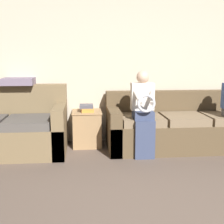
# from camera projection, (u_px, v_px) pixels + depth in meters

# --- Properties ---
(wall_back) EXTENTS (7.56, 0.06, 2.55)m
(wall_back) POSITION_uv_depth(u_px,v_px,m) (126.00, 60.00, 4.87)
(wall_back) COLOR beige
(wall_back) RESTS_ON ground_plane
(couch_main) EXTENTS (2.17, 0.88, 0.81)m
(couch_main) POSITION_uv_depth(u_px,v_px,m) (180.00, 127.00, 4.63)
(couch_main) COLOR brown
(couch_main) RESTS_ON ground_plane
(couch_side) EXTENTS (1.64, 0.95, 0.93)m
(couch_side) POSITION_uv_depth(u_px,v_px,m) (8.00, 130.00, 4.38)
(couch_side) COLOR brown
(couch_side) RESTS_ON ground_plane
(child_left_seated) EXTENTS (0.31, 0.37, 1.15)m
(child_left_seated) POSITION_uv_depth(u_px,v_px,m) (143.00, 110.00, 4.16)
(child_left_seated) COLOR #384260
(child_left_seated) RESTS_ON ground_plane
(side_shelf) EXTENTS (0.44, 0.48, 0.53)m
(side_shelf) POSITION_uv_depth(u_px,v_px,m) (87.00, 128.00, 4.71)
(side_shelf) COLOR #9E7A51
(side_shelf) RESTS_ON ground_plane
(book_stack) EXTENTS (0.21, 0.31, 0.10)m
(book_stack) POSITION_uv_depth(u_px,v_px,m) (87.00, 108.00, 4.65)
(book_stack) COLOR orange
(book_stack) RESTS_ON side_shelf
(throw_pillow) EXTENTS (0.45, 0.45, 0.10)m
(throw_pillow) POSITION_uv_depth(u_px,v_px,m) (19.00, 81.00, 4.59)
(throw_pillow) COLOR slate
(throw_pillow) RESTS_ON couch_side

